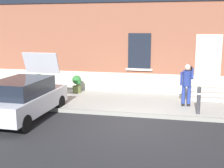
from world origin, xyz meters
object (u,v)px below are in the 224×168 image
(planter_olive, at_px, (77,84))
(person_on_phone, at_px, (187,82))
(bollard_near_person, at_px, (199,99))
(planter_terracotta, at_px, (39,82))
(hatchback_car_silver, at_px, (24,98))

(planter_olive, bearing_deg, person_on_phone, -16.05)
(bollard_near_person, xyz_separation_m, planter_terracotta, (-7.67, 2.58, -0.11))
(planter_olive, bearing_deg, hatchback_car_silver, -99.41)
(hatchback_car_silver, bearing_deg, planter_olive, 80.59)
(hatchback_car_silver, height_order, person_on_phone, hatchback_car_silver)
(person_on_phone, xyz_separation_m, planter_olive, (-5.19, 1.49, -0.54))
(person_on_phone, relative_size, planter_olive, 2.02)
(person_on_phone, relative_size, planter_terracotta, 2.02)
(bollard_near_person, bearing_deg, planter_olive, 155.92)
(hatchback_car_silver, xyz_separation_m, bollard_near_person, (6.28, 1.50, -0.09))
(hatchback_car_silver, height_order, planter_terracotta, hatchback_car_silver)
(hatchback_car_silver, height_order, bollard_near_person, hatchback_car_silver)
(bollard_near_person, relative_size, planter_olive, 1.22)
(bollard_near_person, xyz_separation_m, person_on_phone, (-0.43, 1.02, 0.43))
(planter_terracotta, bearing_deg, hatchback_car_silver, -71.18)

